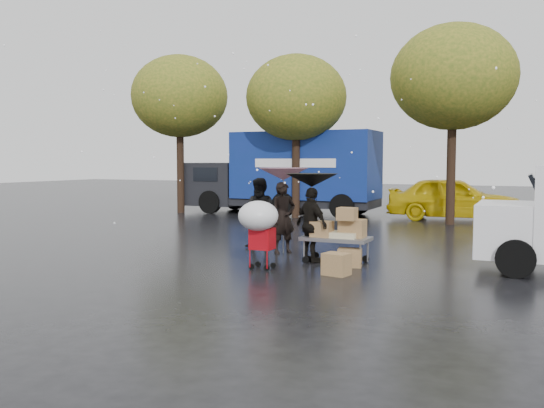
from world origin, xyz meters
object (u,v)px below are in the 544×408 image
at_px(vendor_cart, 339,231).
at_px(shopping_cart, 259,220).
at_px(person_black, 312,225).
at_px(yellow_taxi, 453,198).
at_px(blue_truck, 287,173).
at_px(person_pink, 283,218).

height_order(vendor_cart, shopping_cart, shopping_cart).
bearing_deg(person_black, yellow_taxi, -68.44).
bearing_deg(shopping_cart, person_black, 63.76).
xyz_separation_m(shopping_cart, blue_truck, (-4.44, 11.99, 0.69)).
xyz_separation_m(person_black, shopping_cart, (-0.67, -1.35, 0.22)).
distance_m(shopping_cart, blue_truck, 12.81).
bearing_deg(shopping_cart, blue_truck, 110.32).
height_order(person_black, blue_truck, blue_truck).
height_order(person_pink, shopping_cart, person_pink).
distance_m(person_black, vendor_cart, 0.64).
bearing_deg(person_pink, person_black, -90.41).
bearing_deg(blue_truck, person_black, -64.37).
relative_size(person_pink, shopping_cart, 1.21).
distance_m(person_black, blue_truck, 11.84).
bearing_deg(blue_truck, vendor_cart, -61.44).
relative_size(person_black, yellow_taxi, 0.34).
height_order(person_pink, vendor_cart, person_pink).
bearing_deg(blue_truck, yellow_taxi, 3.20).
height_order(person_pink, yellow_taxi, person_pink).
relative_size(person_black, blue_truck, 0.20).
distance_m(person_pink, shopping_cart, 2.33).
height_order(vendor_cart, yellow_taxi, yellow_taxi).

